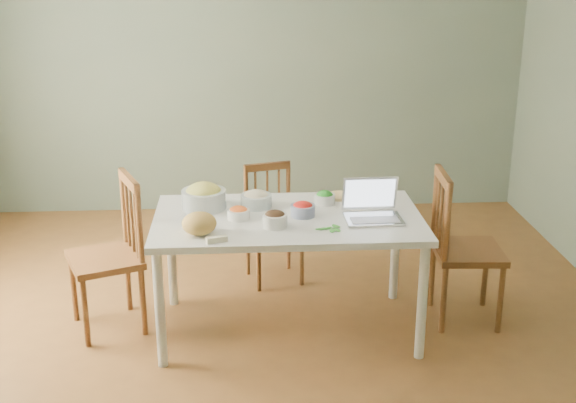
{
  "coord_description": "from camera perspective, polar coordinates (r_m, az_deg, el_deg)",
  "views": [
    {
      "loc": [
        -0.11,
        -4.41,
        2.43
      ],
      "look_at": [
        0.17,
        0.05,
        0.89
      ],
      "focal_mm": 47.12,
      "sensor_mm": 36.0,
      "label": 1
    }
  ],
  "objects": [
    {
      "name": "bread_boule",
      "position": [
        4.49,
        -6.72,
        -1.66
      ],
      "size": [
        0.26,
        0.26,
        0.13
      ],
      "primitive_type": "ellipsoid",
      "rotation": [
        0.0,
        0.0,
        0.34
      ],
      "color": "#BB8F3E",
      "rests_on": "dining_table"
    },
    {
      "name": "bowl_onion",
      "position": [
        4.92,
        -2.42,
        0.19
      ],
      "size": [
        0.26,
        0.26,
        0.11
      ],
      "primitive_type": null,
      "rotation": [
        0.0,
        0.0,
        -0.33
      ],
      "color": "beige",
      "rests_on": "dining_table"
    },
    {
      "name": "wall_front",
      "position": [
        2.2,
        -0.33,
        -10.51
      ],
      "size": [
        5.0,
        0.0,
        2.7
      ],
      "primitive_type": "cube",
      "color": "slate",
      "rests_on": "ground"
    },
    {
      "name": "basil_bunch",
      "position": [
        4.56,
        3.05,
        -1.98
      ],
      "size": [
        0.18,
        0.18,
        0.02
      ],
      "primitive_type": null,
      "color": "#2D732C",
      "rests_on": "dining_table"
    },
    {
      "name": "floor",
      "position": [
        5.04,
        -1.95,
        -9.89
      ],
      "size": [
        5.0,
        5.0,
        0.0
      ],
      "primitive_type": "cube",
      "color": "brown",
      "rests_on": "ground"
    },
    {
      "name": "laptop",
      "position": [
        4.69,
        6.53,
        -0.03
      ],
      "size": [
        0.36,
        0.31,
        0.24
      ],
      "primitive_type": null,
      "rotation": [
        0.0,
        0.0,
        0.03
      ],
      "color": "silver",
      "rests_on": "dining_table"
    },
    {
      "name": "flatbread",
      "position": [
        5.13,
        3.95,
        0.41
      ],
      "size": [
        0.22,
        0.22,
        0.02
      ],
      "primitive_type": "cylinder",
      "rotation": [
        0.0,
        0.0,
        -0.18
      ],
      "color": "beige",
      "rests_on": "dining_table"
    },
    {
      "name": "bowl_squash",
      "position": [
        4.91,
        -6.38,
        0.4
      ],
      "size": [
        0.36,
        0.36,
        0.17
      ],
      "primitive_type": null,
      "rotation": [
        0.0,
        0.0,
        -0.28
      ],
      "color": "#E5C76B",
      "rests_on": "dining_table"
    },
    {
      "name": "chair_right",
      "position": [
        5.14,
        13.45,
        -3.42
      ],
      "size": [
        0.46,
        0.48,
        1.04
      ],
      "primitive_type": null,
      "rotation": [
        0.0,
        0.0,
        1.51
      ],
      "color": "#44280F",
      "rests_on": "floor"
    },
    {
      "name": "chair_far",
      "position": [
        5.61,
        -1.07,
        -1.82
      ],
      "size": [
        0.47,
        0.45,
        0.88
      ],
      "primitive_type": null,
      "rotation": [
        0.0,
        0.0,
        0.25
      ],
      "color": "#44280F",
      "rests_on": "floor"
    },
    {
      "name": "butter_stick",
      "position": [
        4.37,
        -5.4,
        -2.87
      ],
      "size": [
        0.13,
        0.07,
        0.03
      ],
      "primitive_type": "cube",
      "rotation": [
        0.0,
        0.0,
        0.33
      ],
      "color": "beige",
      "rests_on": "dining_table"
    },
    {
      "name": "wall_back",
      "position": [
        6.99,
        -2.7,
        10.07
      ],
      "size": [
        5.0,
        0.0,
        2.7
      ],
      "primitive_type": "cube",
      "color": "slate",
      "rests_on": "ground"
    },
    {
      "name": "bowl_mushroom",
      "position": [
        4.58,
        -1.0,
        -1.32
      ],
      "size": [
        0.19,
        0.19,
        0.1
      ],
      "primitive_type": null,
      "rotation": [
        0.0,
        0.0,
        -0.3
      ],
      "color": "black",
      "rests_on": "dining_table"
    },
    {
      "name": "dining_table",
      "position": [
        4.91,
        -0.0,
        -5.48
      ],
      "size": [
        1.69,
        0.95,
        0.79
      ],
      "primitive_type": null,
      "color": "silver",
      "rests_on": "floor"
    },
    {
      "name": "bowl_broccoli",
      "position": [
        4.99,
        2.79,
        0.31
      ],
      "size": [
        0.17,
        0.17,
        0.09
      ],
      "primitive_type": null,
      "rotation": [
        0.0,
        0.0,
        -0.23
      ],
      "color": "#19581C",
      "rests_on": "dining_table"
    },
    {
      "name": "bowl_carrot",
      "position": [
        4.72,
        -3.76,
        -0.85
      ],
      "size": [
        0.18,
        0.18,
        0.08
      ],
      "primitive_type": null,
      "rotation": [
        0.0,
        0.0,
        -0.28
      ],
      "color": "#E06308",
      "rests_on": "dining_table"
    },
    {
      "name": "bowl_redpep",
      "position": [
        4.76,
        1.13,
        -0.57
      ],
      "size": [
        0.17,
        0.17,
        0.09
      ],
      "primitive_type": null,
      "rotation": [
        0.0,
        0.0,
        -0.07
      ],
      "color": "#B30001",
      "rests_on": "dining_table"
    },
    {
      "name": "chair_left",
      "position": [
        5.03,
        -13.69,
        -4.0
      ],
      "size": [
        0.57,
        0.58,
        1.03
      ],
      "primitive_type": null,
      "rotation": [
        0.0,
        0.0,
        -1.19
      ],
      "color": "#44280F",
      "rests_on": "floor"
    }
  ]
}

